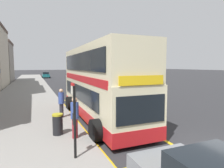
{
  "coord_description": "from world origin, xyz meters",
  "views": [
    {
      "loc": [
        -6.21,
        -4.64,
        3.26
      ],
      "look_at": [
        -1.79,
        6.04,
        2.16
      ],
      "focal_mm": 30.58,
      "sensor_mm": 36.0,
      "label": 1
    }
  ],
  "objects_px": {
    "bus_stop_sign": "(74,114)",
    "litter_bin": "(58,124)",
    "parked_car_grey_across": "(101,80)",
    "pedestrian_waiting_near_sign": "(75,116)",
    "parked_car_teal_kerbside": "(46,75)",
    "pedestrian_further_back": "(61,102)",
    "double_decker_bus": "(99,85)",
    "parked_car_silver_distant": "(117,83)"
  },
  "relations": [
    {
      "from": "parked_car_teal_kerbside",
      "to": "parked_car_silver_distant",
      "type": "xyz_separation_m",
      "value": [
        7.82,
        -30.32,
        0.0
      ]
    },
    {
      "from": "parked_car_teal_kerbside",
      "to": "pedestrian_further_back",
      "type": "distance_m",
      "value": 43.2
    },
    {
      "from": "bus_stop_sign",
      "to": "parked_car_grey_across",
      "type": "distance_m",
      "value": 26.58
    },
    {
      "from": "parked_car_teal_kerbside",
      "to": "parked_car_grey_across",
      "type": "bearing_deg",
      "value": -70.8
    },
    {
      "from": "bus_stop_sign",
      "to": "parked_car_silver_distant",
      "type": "distance_m",
      "value": 20.66
    },
    {
      "from": "double_decker_bus",
      "to": "pedestrian_waiting_near_sign",
      "type": "bearing_deg",
      "value": -124.12
    },
    {
      "from": "pedestrian_further_back",
      "to": "litter_bin",
      "type": "distance_m",
      "value": 3.0
    },
    {
      "from": "bus_stop_sign",
      "to": "parked_car_silver_distant",
      "type": "height_order",
      "value": "bus_stop_sign"
    },
    {
      "from": "litter_bin",
      "to": "parked_car_grey_across",
      "type": "bearing_deg",
      "value": 66.01
    },
    {
      "from": "bus_stop_sign",
      "to": "pedestrian_waiting_near_sign",
      "type": "distance_m",
      "value": 1.83
    },
    {
      "from": "parked_car_grey_across",
      "to": "bus_stop_sign",
      "type": "bearing_deg",
      "value": -113.17
    },
    {
      "from": "parked_car_teal_kerbside",
      "to": "double_decker_bus",
      "type": "bearing_deg",
      "value": -88.0
    },
    {
      "from": "parked_car_silver_distant",
      "to": "pedestrian_waiting_near_sign",
      "type": "distance_m",
      "value": 18.97
    },
    {
      "from": "parked_car_teal_kerbside",
      "to": "litter_bin",
      "type": "xyz_separation_m",
      "value": [
        -2.21,
        -46.07,
        -0.18
      ]
    },
    {
      "from": "pedestrian_further_back",
      "to": "bus_stop_sign",
      "type": "bearing_deg",
      "value": -92.98
    },
    {
      "from": "parked_car_grey_across",
      "to": "pedestrian_further_back",
      "type": "distance_m",
      "value": 21.54
    },
    {
      "from": "double_decker_bus",
      "to": "bus_stop_sign",
      "type": "bearing_deg",
      "value": -117.2
    },
    {
      "from": "parked_car_silver_distant",
      "to": "litter_bin",
      "type": "relative_size",
      "value": 4.38
    },
    {
      "from": "parked_car_teal_kerbside",
      "to": "pedestrian_waiting_near_sign",
      "type": "distance_m",
      "value": 46.83
    },
    {
      "from": "parked_car_silver_distant",
      "to": "pedestrian_waiting_near_sign",
      "type": "xyz_separation_m",
      "value": [
        -9.39,
        -16.48,
        0.32
      ]
    },
    {
      "from": "litter_bin",
      "to": "bus_stop_sign",
      "type": "bearing_deg",
      "value": -83.44
    },
    {
      "from": "double_decker_bus",
      "to": "parked_car_teal_kerbside",
      "type": "distance_m",
      "value": 43.62
    },
    {
      "from": "parked_car_grey_across",
      "to": "double_decker_bus",
      "type": "bearing_deg",
      "value": -111.62
    },
    {
      "from": "bus_stop_sign",
      "to": "litter_bin",
      "type": "relative_size",
      "value": 2.65
    },
    {
      "from": "bus_stop_sign",
      "to": "pedestrian_further_back",
      "type": "bearing_deg",
      "value": 87.02
    },
    {
      "from": "parked_car_silver_distant",
      "to": "bus_stop_sign",
      "type": "bearing_deg",
      "value": -117.17
    },
    {
      "from": "bus_stop_sign",
      "to": "litter_bin",
      "type": "xyz_separation_m",
      "value": [
        -0.28,
        2.44,
        -1.03
      ]
    },
    {
      "from": "double_decker_bus",
      "to": "parked_car_grey_across",
      "type": "xyz_separation_m",
      "value": [
        7.11,
        19.83,
        -1.26
      ]
    },
    {
      "from": "double_decker_bus",
      "to": "parked_car_grey_across",
      "type": "height_order",
      "value": "double_decker_bus"
    },
    {
      "from": "double_decker_bus",
      "to": "pedestrian_further_back",
      "type": "height_order",
      "value": "double_decker_bus"
    },
    {
      "from": "parked_car_grey_across",
      "to": "pedestrian_waiting_near_sign",
      "type": "relative_size",
      "value": 2.34
    },
    {
      "from": "parked_car_grey_across",
      "to": "parked_car_teal_kerbside",
      "type": "relative_size",
      "value": 1.0
    },
    {
      "from": "pedestrian_waiting_near_sign",
      "to": "litter_bin",
      "type": "distance_m",
      "value": 1.09
    },
    {
      "from": "double_decker_bus",
      "to": "bus_stop_sign",
      "type": "relative_size",
      "value": 4.01
    },
    {
      "from": "parked_car_teal_kerbside",
      "to": "parked_car_silver_distant",
      "type": "height_order",
      "value": "same"
    },
    {
      "from": "parked_car_teal_kerbside",
      "to": "litter_bin",
      "type": "relative_size",
      "value": 4.38
    },
    {
      "from": "double_decker_bus",
      "to": "litter_bin",
      "type": "bearing_deg",
      "value": -138.59
    },
    {
      "from": "bus_stop_sign",
      "to": "parked_car_grey_across",
      "type": "bearing_deg",
      "value": 68.71
    },
    {
      "from": "bus_stop_sign",
      "to": "pedestrian_waiting_near_sign",
      "type": "xyz_separation_m",
      "value": [
        0.36,
        1.72,
        -0.53
      ]
    },
    {
      "from": "double_decker_bus",
      "to": "parked_car_silver_distant",
      "type": "height_order",
      "value": "double_decker_bus"
    },
    {
      "from": "double_decker_bus",
      "to": "parked_car_silver_distant",
      "type": "distance_m",
      "value": 15.16
    },
    {
      "from": "parked_car_teal_kerbside",
      "to": "pedestrian_further_back",
      "type": "bearing_deg",
      "value": -90.98
    }
  ]
}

